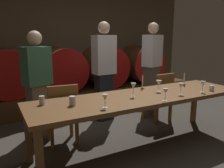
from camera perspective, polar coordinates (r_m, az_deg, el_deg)
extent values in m
plane|color=#3F3A33|center=(3.20, 10.03, -16.23)|extent=(7.68, 7.68, 0.00)
cube|color=brown|center=(5.44, -9.39, 9.94)|extent=(5.90, 0.24, 2.66)
cube|color=#4C2D16|center=(5.09, -6.91, -3.07)|extent=(5.31, 0.90, 0.39)
cylinder|color=brown|center=(4.64, -24.67, 2.55)|extent=(0.89, 0.77, 0.89)
cylinder|color=maroon|center=(4.25, -24.27, 1.82)|extent=(0.91, 0.03, 0.91)
cylinder|color=maroon|center=(5.04, -25.02, 3.17)|extent=(0.91, 0.03, 0.91)
cylinder|color=#2D2D33|center=(4.64, -24.67, 2.55)|extent=(0.90, 0.04, 0.90)
cylinder|color=brown|center=(4.81, -12.65, 3.63)|extent=(0.89, 0.77, 0.89)
cylinder|color=maroon|center=(4.43, -11.20, 3.01)|extent=(0.91, 0.03, 0.91)
cylinder|color=maroon|center=(5.19, -13.88, 4.16)|extent=(0.91, 0.03, 0.91)
cylinder|color=#2D2D33|center=(4.81, -12.65, 3.63)|extent=(0.90, 0.04, 0.90)
cylinder|color=brown|center=(5.17, -2.05, 4.46)|extent=(0.89, 0.77, 0.89)
cylinder|color=maroon|center=(4.81, 0.09, 3.92)|extent=(0.91, 0.03, 0.91)
cylinder|color=maroon|center=(5.52, -3.91, 4.92)|extent=(0.91, 0.03, 0.91)
cylinder|color=#2D2D33|center=(5.17, -2.05, 4.46)|extent=(0.90, 0.04, 0.90)
cylinder|color=#513319|center=(5.70, 7.35, 5.06)|extent=(0.89, 0.77, 0.89)
cylinder|color=#B21C16|center=(5.38, 9.85, 4.59)|extent=(0.91, 0.03, 0.91)
cylinder|color=#B21C16|center=(6.03, 5.11, 5.47)|extent=(0.91, 0.03, 0.91)
cylinder|color=#2D2D33|center=(5.70, 7.35, 5.06)|extent=(0.90, 0.04, 0.90)
cube|color=brown|center=(2.98, 7.67, -3.32)|extent=(2.96, 0.82, 0.05)
cube|color=brown|center=(2.29, -17.88, -18.77)|extent=(0.07, 0.07, 0.70)
cube|color=brown|center=(2.91, -20.56, -12.13)|extent=(0.07, 0.07, 0.70)
cube|color=brown|center=(4.25, 20.15, -4.57)|extent=(0.07, 0.07, 0.70)
cube|color=brown|center=(3.27, -12.73, -7.33)|extent=(0.43, 0.43, 0.04)
cube|color=brown|center=(3.03, -12.26, -4.26)|extent=(0.40, 0.07, 0.42)
cube|color=brown|center=(3.53, -10.36, -9.71)|extent=(0.05, 0.05, 0.42)
cube|color=brown|center=(3.48, -15.90, -10.33)|extent=(0.05, 0.05, 0.42)
cube|color=brown|center=(3.23, -8.92, -11.79)|extent=(0.05, 0.05, 0.42)
cube|color=brown|center=(3.17, -15.01, -12.53)|extent=(0.05, 0.05, 0.42)
cube|color=brown|center=(4.15, 11.43, -3.14)|extent=(0.42, 0.42, 0.04)
cube|color=brown|center=(3.97, 13.32, -0.49)|extent=(0.40, 0.06, 0.42)
cube|color=brown|center=(4.45, 11.44, -5.23)|extent=(0.05, 0.05, 0.42)
cube|color=brown|center=(4.23, 8.03, -5.99)|extent=(0.05, 0.05, 0.42)
cube|color=brown|center=(4.22, 14.58, -6.32)|extent=(0.05, 0.05, 0.42)
cube|color=brown|center=(3.99, 11.15, -7.21)|extent=(0.05, 0.05, 0.42)
cube|color=brown|center=(3.59, -17.95, -6.49)|extent=(0.35, 0.29, 0.81)
cube|color=#336047|center=(3.44, -18.66, 4.35)|extent=(0.44, 0.35, 0.55)
sphere|color=beige|center=(3.42, -19.11, 11.00)|extent=(0.21, 0.21, 0.21)
cube|color=black|center=(4.09, -1.97, -3.31)|extent=(0.31, 0.22, 0.86)
cube|color=silver|center=(3.96, -2.05, 7.45)|extent=(0.40, 0.27, 0.68)
sphere|color=beige|center=(3.95, -2.10, 14.14)|extent=(0.21, 0.21, 0.21)
cube|color=brown|center=(4.59, 9.90, -1.31)|extent=(0.35, 0.29, 0.93)
cube|color=silver|center=(4.48, 10.25, 8.32)|extent=(0.44, 0.35, 0.61)
sphere|color=beige|center=(4.48, 10.46, 13.82)|extent=(0.21, 0.21, 0.21)
cylinder|color=olive|center=(3.32, 7.73, -1.07)|extent=(0.05, 0.05, 0.02)
cylinder|color=#EDE5CC|center=(3.30, 7.77, 0.61)|extent=(0.02, 0.02, 0.17)
cone|color=yellow|center=(3.28, 7.82, 2.29)|extent=(0.01, 0.01, 0.02)
cylinder|color=olive|center=(3.71, 17.79, -0.16)|extent=(0.05, 0.05, 0.02)
cylinder|color=#EDE5CC|center=(3.70, 17.89, 1.31)|extent=(0.02, 0.02, 0.17)
cone|color=yellow|center=(3.68, 17.98, 2.79)|extent=(0.01, 0.01, 0.02)
cylinder|color=silver|center=(2.43, -1.78, -6.00)|extent=(0.06, 0.06, 0.00)
cylinder|color=silver|center=(2.42, -1.78, -5.13)|extent=(0.01, 0.01, 0.07)
cone|color=silver|center=(2.40, -1.79, -3.46)|extent=(0.07, 0.07, 0.07)
cylinder|color=silver|center=(2.90, 5.41, -3.14)|extent=(0.06, 0.06, 0.00)
cylinder|color=silver|center=(2.88, 5.43, -2.27)|extent=(0.01, 0.01, 0.09)
cone|color=silver|center=(2.86, 5.46, -0.59)|extent=(0.07, 0.07, 0.09)
cylinder|color=white|center=(2.75, 13.31, -4.20)|extent=(0.06, 0.06, 0.00)
cylinder|color=white|center=(2.74, 13.35, -3.31)|extent=(0.01, 0.01, 0.08)
cone|color=white|center=(2.72, 13.43, -1.79)|extent=(0.07, 0.07, 0.07)
cylinder|color=white|center=(3.21, 11.74, -1.83)|extent=(0.06, 0.06, 0.00)
cylinder|color=white|center=(3.21, 11.77, -1.13)|extent=(0.01, 0.01, 0.08)
cone|color=white|center=(3.19, 11.83, 0.24)|extent=(0.08, 0.08, 0.08)
cylinder|color=silver|center=(3.12, 17.02, -2.52)|extent=(0.06, 0.06, 0.00)
cylinder|color=silver|center=(3.11, 17.06, -1.79)|extent=(0.01, 0.01, 0.08)
cone|color=silver|center=(3.09, 17.15, -0.44)|extent=(0.07, 0.07, 0.07)
cylinder|color=white|center=(3.35, 21.93, -1.89)|extent=(0.06, 0.06, 0.00)
cylinder|color=white|center=(3.34, 21.98, -1.29)|extent=(0.01, 0.01, 0.07)
cone|color=white|center=(3.33, 22.08, -0.02)|extent=(0.07, 0.07, 0.08)
cylinder|color=silver|center=(2.65, -17.38, -3.98)|extent=(0.06, 0.06, 0.10)
cylinder|color=silver|center=(2.53, -10.04, -4.25)|extent=(0.07, 0.07, 0.11)
cylinder|color=silver|center=(3.48, 24.00, -0.97)|extent=(0.07, 0.07, 0.08)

